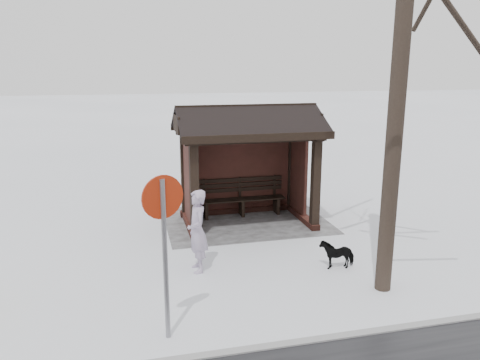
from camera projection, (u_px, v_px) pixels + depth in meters
name	position (u px, v px, depth m)	size (l,w,h in m)	color
ground	(247.00, 223.00, 12.28)	(120.00, 120.00, 0.00)	white
kerb	(338.00, 337.00, 7.08)	(120.00, 0.15, 0.06)	gray
trampled_patch	(245.00, 220.00, 12.46)	(4.20, 3.20, 0.02)	gray
bus_shelter	(246.00, 140.00, 11.91)	(3.60, 2.40, 3.09)	#3D1D16
pedestrian	(197.00, 231.00, 9.23)	(0.61, 0.40, 1.67)	#AC9DB8
dog	(337.00, 253.00, 9.54)	(0.31, 0.68, 0.58)	black
road_sign	(164.00, 224.00, 6.70)	(0.61, 0.27, 2.53)	gray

